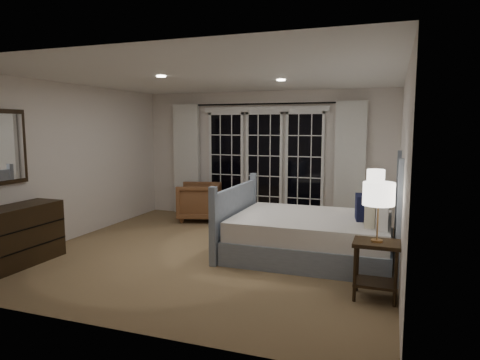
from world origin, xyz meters
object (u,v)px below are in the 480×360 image
(bed, at_px, (316,233))
(armchair, at_px, (199,201))
(lamp_right, at_px, (376,176))
(dresser, at_px, (20,235))
(nightstand_right, at_px, (374,216))
(nightstand_left, at_px, (376,261))
(lamp_left, at_px, (379,194))

(bed, xyz_separation_m, armchair, (-2.56, 1.63, 0.03))
(lamp_right, relative_size, dresser, 0.48)
(nightstand_right, height_order, lamp_right, lamp_right)
(bed, xyz_separation_m, nightstand_left, (0.84, -1.25, 0.07))
(nightstand_left, height_order, lamp_left, lamp_left)
(nightstand_right, relative_size, lamp_right, 1.16)
(dresser, bearing_deg, bed, 24.06)
(nightstand_left, relative_size, armchair, 0.77)
(nightstand_left, xyz_separation_m, lamp_right, (-0.12, 2.36, 0.64))
(lamp_left, height_order, dresser, lamp_left)
(lamp_left, bearing_deg, lamp_right, 92.87)
(armchair, bearing_deg, nightstand_left, 33.55)
(bed, height_order, armchair, bed)
(nightstand_right, relative_size, armchair, 0.77)
(bed, height_order, dresser, bed)
(lamp_left, relative_size, lamp_right, 1.18)
(nightstand_left, bearing_deg, lamp_left, 165.96)
(dresser, bearing_deg, armchair, 71.61)
(nightstand_left, xyz_separation_m, lamp_left, (-0.00, 0.00, 0.72))
(nightstand_left, height_order, nightstand_right, same)
(nightstand_right, bearing_deg, nightstand_left, -87.13)
(armchair, height_order, dresser, dresser)
(lamp_left, height_order, lamp_right, lamp_left)
(dresser, bearing_deg, lamp_left, 4.81)
(lamp_right, xyz_separation_m, armchair, (-3.29, 0.51, -0.68))
(nightstand_right, relative_size, lamp_left, 0.99)
(nightstand_right, distance_m, armchair, 3.33)
(dresser, bearing_deg, nightstand_right, 32.08)
(lamp_left, xyz_separation_m, armchair, (-3.41, 2.87, -0.76))
(nightstand_left, distance_m, dresser, 4.50)
(lamp_right, bearing_deg, armchair, 171.11)
(bed, relative_size, dresser, 2.10)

